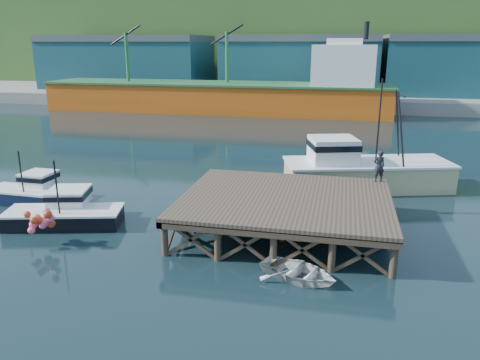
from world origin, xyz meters
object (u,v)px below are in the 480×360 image
(boat_black, at_px, (65,212))
(trawler, at_px, (364,166))
(boat_navy, at_px, (33,191))
(dockworker, at_px, (379,166))
(dinghy, at_px, (298,271))

(boat_black, height_order, trawler, trawler)
(boat_navy, xyz_separation_m, dockworker, (23.24, 3.02, 2.37))
(trawler, xyz_separation_m, dinghy, (-3.37, -15.62, -1.30))
(boat_black, xyz_separation_m, dockworker, (18.69, 6.20, 2.36))
(boat_black, distance_m, dinghy, 15.19)
(boat_navy, distance_m, trawler, 24.11)
(trawler, distance_m, dockworker, 5.65)
(boat_black, distance_m, trawler, 21.46)
(dinghy, xyz_separation_m, dockworker, (4.04, 10.20, 2.74))
(boat_navy, bearing_deg, boat_black, -33.19)
(boat_navy, height_order, trawler, trawler)
(dockworker, bearing_deg, trawler, -102.03)
(trawler, bearing_deg, dockworker, -99.28)
(boat_navy, relative_size, trawler, 0.47)
(boat_black, bearing_deg, boat_navy, 130.56)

